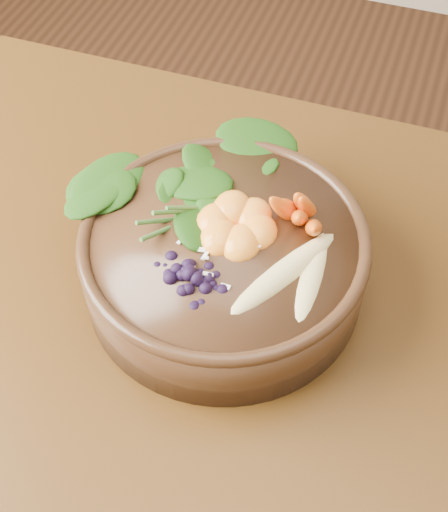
{
  "coord_description": "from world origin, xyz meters",
  "views": [
    {
      "loc": [
        -0.15,
        -0.35,
        1.4
      ],
      "look_at": [
        -0.31,
        0.11,
        0.8
      ],
      "focal_mm": 50.0,
      "sensor_mm": 36.0,
      "label": 1
    }
  ],
  "objects_px": {
    "kale_heap": "(223,168)",
    "mandarin_cluster": "(236,216)",
    "banana_halves": "(299,265)",
    "blueberry_pile": "(188,265)",
    "stoneware_bowl": "(224,262)",
    "carrot_cluster": "(314,185)"
  },
  "relations": [
    {
      "from": "blueberry_pile",
      "to": "stoneware_bowl",
      "type": "bearing_deg",
      "value": 76.07
    },
    {
      "from": "mandarin_cluster",
      "to": "carrot_cluster",
      "type": "bearing_deg",
      "value": 33.41
    },
    {
      "from": "stoneware_bowl",
      "to": "blueberry_pile",
      "type": "distance_m",
      "value": 0.09
    },
    {
      "from": "stoneware_bowl",
      "to": "mandarin_cluster",
      "type": "height_order",
      "value": "mandarin_cluster"
    },
    {
      "from": "kale_heap",
      "to": "mandarin_cluster",
      "type": "xyz_separation_m",
      "value": [
        0.03,
        -0.06,
        -0.01
      ]
    },
    {
      "from": "blueberry_pile",
      "to": "kale_heap",
      "type": "bearing_deg",
      "value": 95.01
    },
    {
      "from": "stoneware_bowl",
      "to": "kale_heap",
      "type": "height_order",
      "value": "kale_heap"
    },
    {
      "from": "kale_heap",
      "to": "mandarin_cluster",
      "type": "relative_size",
      "value": 2.07
    },
    {
      "from": "kale_heap",
      "to": "banana_halves",
      "type": "xyz_separation_m",
      "value": [
        0.11,
        -0.1,
        -0.01
      ]
    },
    {
      "from": "mandarin_cluster",
      "to": "blueberry_pile",
      "type": "distance_m",
      "value": 0.08
    },
    {
      "from": "kale_heap",
      "to": "banana_halves",
      "type": "relative_size",
      "value": 1.24
    },
    {
      "from": "mandarin_cluster",
      "to": "kale_heap",
      "type": "bearing_deg",
      "value": 121.43
    },
    {
      "from": "banana_halves",
      "to": "mandarin_cluster",
      "type": "relative_size",
      "value": 1.67
    },
    {
      "from": "stoneware_bowl",
      "to": "kale_heap",
      "type": "bearing_deg",
      "value": 110.08
    },
    {
      "from": "carrot_cluster",
      "to": "stoneware_bowl",
      "type": "bearing_deg",
      "value": -123.69
    },
    {
      "from": "stoneware_bowl",
      "to": "mandarin_cluster",
      "type": "distance_m",
      "value": 0.06
    },
    {
      "from": "stoneware_bowl",
      "to": "carrot_cluster",
      "type": "bearing_deg",
      "value": 39.52
    },
    {
      "from": "stoneware_bowl",
      "to": "kale_heap",
      "type": "relative_size",
      "value": 1.53
    },
    {
      "from": "mandarin_cluster",
      "to": "stoneware_bowl",
      "type": "bearing_deg",
      "value": -113.13
    },
    {
      "from": "banana_halves",
      "to": "blueberry_pile",
      "type": "relative_size",
      "value": 1.14
    },
    {
      "from": "carrot_cluster",
      "to": "banana_halves",
      "type": "relative_size",
      "value": 0.52
    },
    {
      "from": "blueberry_pile",
      "to": "mandarin_cluster",
      "type": "bearing_deg",
      "value": 73.95
    }
  ]
}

